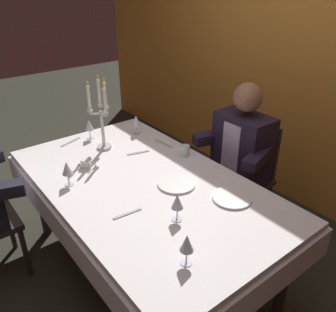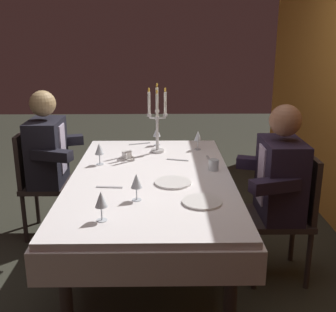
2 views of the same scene
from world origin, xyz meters
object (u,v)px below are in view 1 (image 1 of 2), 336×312
object	(u,v)px
wine_glass_4	(187,244)
seated_diner_1	(243,147)
wine_glass_2	(67,169)
water_tumbler_0	(185,151)
wine_glass_3	(136,121)
coffee_cup_0	(86,163)
dinner_plate_0	(176,184)
wine_glass_0	(177,202)
dining_table	(144,197)
dinner_plate_1	(232,198)
candelabra	(101,118)
wine_glass_1	(89,125)

from	to	relation	value
wine_glass_4	seated_diner_1	bearing A→B (deg)	119.89
wine_glass_2	water_tumbler_0	bearing A→B (deg)	80.17
wine_glass_3	coffee_cup_0	distance (m)	0.63
dinner_plate_0	wine_glass_0	size ratio (longest dim) A/B	1.47
dining_table	wine_glass_4	bearing A→B (deg)	-19.06
dining_table	dinner_plate_1	distance (m)	0.58
dining_table	coffee_cup_0	bearing A→B (deg)	-153.67
candelabra	dinner_plate_0	xyz separation A→B (m)	(0.74, 0.11, -0.24)
dinner_plate_1	wine_glass_3	xyz separation A→B (m)	(-1.12, 0.07, 0.11)
coffee_cup_0	dinner_plate_1	bearing A→B (deg)	29.90
wine_glass_2	wine_glass_3	world-z (taller)	same
wine_glass_0	wine_glass_3	xyz separation A→B (m)	(-1.08, 0.45, 0.00)
wine_glass_0	candelabra	bearing A→B (deg)	173.65
candelabra	wine_glass_1	size ratio (longest dim) A/B	3.42
dinner_plate_0	wine_glass_0	distance (m)	0.37
wine_glass_3	dinner_plate_0	bearing A→B (deg)	-15.86
dinner_plate_0	wine_glass_4	size ratio (longest dim) A/B	1.47
wine_glass_1	water_tumbler_0	world-z (taller)	wine_glass_1
wine_glass_0	seated_diner_1	world-z (taller)	seated_diner_1
wine_glass_0	wine_glass_1	bearing A→B (deg)	175.07
dining_table	wine_glass_3	xyz separation A→B (m)	(-0.65, 0.37, 0.23)
candelabra	wine_glass_0	xyz separation A→B (m)	(1.01, -0.11, -0.13)
dinner_plate_0	coffee_cup_0	bearing A→B (deg)	-148.14
wine_glass_2	coffee_cup_0	bearing A→B (deg)	126.69
water_tumbler_0	coffee_cup_0	distance (m)	0.70
candelabra	water_tumbler_0	distance (m)	0.65
wine_glass_0	seated_diner_1	size ratio (longest dim) A/B	0.13
wine_glass_2	wine_glass_3	bearing A→B (deg)	117.03
candelabra	wine_glass_2	world-z (taller)	candelabra
dinner_plate_0	dinner_plate_1	bearing A→B (deg)	26.34
wine_glass_0	seated_diner_1	distance (m)	1.04
wine_glass_1	wine_glass_3	bearing A→B (deg)	66.25
wine_glass_2	wine_glass_4	distance (m)	0.97
coffee_cup_0	seated_diner_1	size ratio (longest dim) A/B	0.11
dinner_plate_0	coffee_cup_0	world-z (taller)	coffee_cup_0
wine_glass_0	coffee_cup_0	distance (m)	0.84
dinner_plate_0	seated_diner_1	distance (m)	0.75
dinner_plate_0	wine_glass_1	xyz separation A→B (m)	(-0.95, -0.11, 0.11)
candelabra	wine_glass_4	bearing A→B (deg)	-12.30
wine_glass_1	wine_glass_3	world-z (taller)	same
wine_glass_1	coffee_cup_0	size ratio (longest dim) A/B	1.24
wine_glass_2	wine_glass_1	bearing A→B (deg)	142.15
dining_table	wine_glass_4	xyz separation A→B (m)	(0.70, -0.24, 0.24)
wine_glass_0	coffee_cup_0	xyz separation A→B (m)	(-0.83, -0.12, -0.09)
candelabra	wine_glass_4	size ratio (longest dim) A/B	3.42
wine_glass_4	coffee_cup_0	distance (m)	1.11
coffee_cup_0	wine_glass_3	bearing A→B (deg)	113.38
wine_glass_4	coffee_cup_0	bearing A→B (deg)	177.73
wine_glass_2	wine_glass_3	size ratio (longest dim) A/B	1.00
wine_glass_1	coffee_cup_0	xyz separation A→B (m)	(0.40, -0.23, -0.09)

